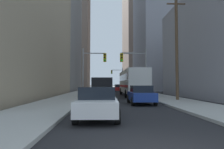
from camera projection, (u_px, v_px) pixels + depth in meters
The scene contains 18 objects.
sidewalk_left at pixel (89, 90), 54.05m from camera, with size 3.89×160.00×0.15m, color #9E9E99.
sidewalk_right at pixel (128, 90), 54.50m from camera, with size 3.89×160.00×0.15m, color #9E9E99.
city_bus at pixel (132, 82), 27.22m from camera, with size 2.67×11.51×3.40m.
cargo_van_black at pixel (102, 87), 21.75m from camera, with size 2.16×5.23×2.26m.
sedan_white at pixel (97, 103), 9.66m from camera, with size 1.95×4.23×1.52m.
sedan_blue at pixel (141, 95), 16.66m from camera, with size 1.95×4.22×1.52m.
sedan_maroon at pixel (103, 90), 31.20m from camera, with size 1.95×4.26×1.52m.
sedan_beige at pixel (102, 88), 43.10m from camera, with size 1.95×4.24×1.52m.
sedan_red at pixel (119, 88), 41.37m from camera, with size 1.95×4.25×1.52m.
traffic_signal_near_left at pixel (93, 65), 24.89m from camera, with size 2.94×0.44×6.00m.
traffic_signal_near_right at pixel (135, 65), 25.11m from camera, with size 3.33×0.44×6.00m.
traffic_signal_far_right at pixel (118, 75), 55.67m from camera, with size 3.27×0.44×6.00m.
utility_pole_right at pixel (177, 42), 19.53m from camera, with size 2.20×0.28×10.79m.
street_lamp_right at pixel (131, 68), 36.85m from camera, with size 2.40×0.32×7.50m.
building_left_mid_office at pixel (33, 24), 48.99m from camera, with size 21.07×19.62×32.15m, color gray.
building_left_far_tower at pixel (65, 19), 96.19m from camera, with size 22.59×18.80×64.78m, color #66564C.
building_right_mid_block at pixel (173, 28), 53.54m from camera, with size 18.48×18.52×32.85m, color #93939E.
building_right_far_highrise at pixel (145, 25), 95.47m from camera, with size 19.19×27.56×58.40m, color #66564C.
Camera 1 is at (-1.41, -4.39, 1.67)m, focal length 32.68 mm.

